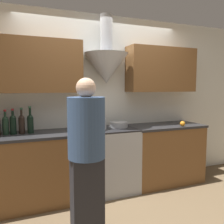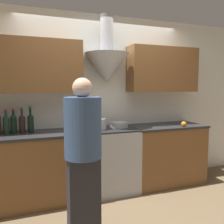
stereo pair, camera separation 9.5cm
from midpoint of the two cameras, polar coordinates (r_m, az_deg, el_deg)
The scene contains 13 objects.
ground_plane at distance 3.40m, azimuth 0.87°, elevation -20.65°, with size 12.00×12.00×0.00m, color brown.
wall_back at distance 3.59m, azimuth -3.99°, elevation 5.50°, with size 8.40×0.64×2.60m.
counter_left at distance 3.33m, azimuth -20.81°, elevation -12.91°, with size 1.57×0.62×0.93m.
counter_right at distance 3.95m, azimuth 11.85°, elevation -9.66°, with size 1.17×0.62×0.93m.
stove_range at distance 3.53m, azimuth -1.41°, elevation -11.38°, with size 0.75×0.60×0.93m.
wine_bottle_5 at distance 3.28m, azimuth -25.01°, elevation -2.71°, with size 0.08×0.08×0.32m.
wine_bottle_6 at distance 3.27m, azimuth -23.48°, elevation -2.55°, with size 0.08×0.08×0.32m.
wine_bottle_7 at distance 3.27m, azimuth -21.68°, elevation -2.51°, with size 0.08×0.08×0.33m.
wine_bottle_8 at distance 3.26m, azimuth -19.86°, elevation -2.41°, with size 0.08×0.08×0.35m.
stock_pot at distance 3.34m, azimuth -4.05°, elevation -2.90°, with size 0.22×0.22×0.16m.
mixing_bowl at distance 3.53m, azimuth 0.85°, elevation -3.04°, with size 0.27×0.27×0.08m.
orange_fruit at distance 3.76m, azimuth 15.92°, elevation -2.72°, with size 0.08×0.08×0.08m.
person_foreground_left at distance 2.24m, azimuth -7.35°, elevation -10.61°, with size 0.34×0.34×1.61m.
Camera 1 is at (-1.21, -2.78, 1.52)m, focal length 38.00 mm.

